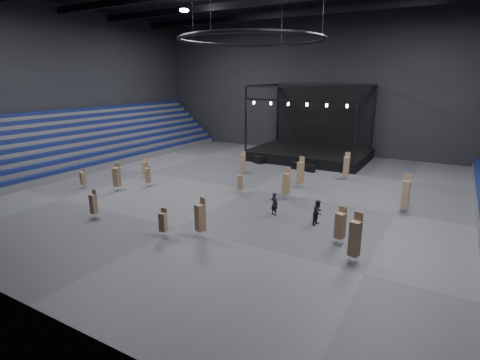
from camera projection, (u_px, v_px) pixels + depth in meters
The scene contains 26 objects.
floor at pixel (250, 190), 34.39m from camera, with size 50.00×50.00×0.00m, color #454547.
wall_back at pixel (326, 85), 49.56m from camera, with size 50.00×0.20×18.00m, color black.
wall_left at pixel (65, 86), 44.08m from camera, with size 0.20×42.00×18.00m, color black.
bleachers_left at pixel (83, 148), 45.00m from camera, with size 7.20×40.00×6.40m.
stage at pixel (311, 147), 47.57m from camera, with size 14.00×10.00×9.20m.
truss_ring at pixel (252, 39), 30.96m from camera, with size 12.30×12.30×5.15m.
flight_case_left at pixel (258, 159), 45.04m from camera, with size 1.33×0.66×0.89m, color black.
flight_case_mid at pixel (297, 166), 42.07m from camera, with size 1.15×0.58×0.77m, color black.
flight_case_right at pixel (310, 168), 40.88m from camera, with size 1.09×0.54×0.73m, color black.
chair_stack_0 at pixel (240, 182), 33.12m from camera, with size 0.55×0.55×1.98m.
chair_stack_1 at pixel (340, 225), 22.79m from camera, with size 0.62×0.62×2.41m.
chair_stack_2 at pixel (243, 161), 40.51m from camera, with size 0.61×0.61×2.33m.
chair_stack_3 at pixel (355, 238), 20.43m from camera, with size 0.64×0.64×2.94m.
chair_stack_4 at pixel (300, 172), 34.66m from camera, with size 0.58×0.58×2.95m.
chair_stack_5 at pixel (286, 183), 31.42m from camera, with size 0.59×0.59×2.66m.
chair_stack_6 at pixel (148, 175), 35.25m from camera, with size 0.52×0.52×2.09m.
chair_stack_7 at pixel (117, 176), 33.78m from camera, with size 0.62×0.62×2.55m.
chair_stack_8 at pixel (163, 221), 24.07m from camera, with size 0.50×0.50×1.86m.
chair_stack_9 at pixel (93, 203), 27.24m from camera, with size 0.41×0.41×2.12m.
chair_stack_10 at pixel (83, 178), 34.62m from camera, with size 0.49×0.49×1.83m.
chair_stack_11 at pixel (145, 168), 38.28m from camera, with size 0.53×0.53×1.97m.
chair_stack_12 at pixel (406, 193), 28.51m from camera, with size 0.51×0.51×2.93m.
chair_stack_13 at pixel (200, 217), 23.85m from camera, with size 0.70×0.70×2.62m.
chair_stack_14 at pixel (346, 166), 37.52m from camera, with size 0.58×0.58×2.78m.
man_center at pixel (274, 204), 27.82m from camera, with size 0.64×0.42×1.75m, color black.
crew_member at pixel (318, 212), 26.02m from camera, with size 0.86×0.67×1.77m, color black.
Camera 1 is at (15.64, -29.01, 9.92)m, focal length 28.00 mm.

